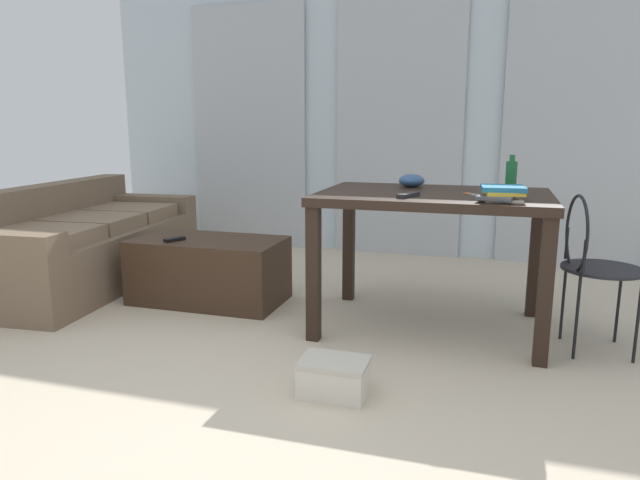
# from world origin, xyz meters

# --- Properties ---
(ground_plane) EXTENTS (8.05, 8.05, 0.00)m
(ground_plane) POSITION_xyz_m (0.00, 1.28, 0.00)
(ground_plane) COLOR beige
(wall_back) EXTENTS (5.65, 0.10, 2.63)m
(wall_back) POSITION_xyz_m (0.00, 3.35, 1.31)
(wall_back) COLOR silver
(wall_back) RESTS_ON ground
(curtains) EXTENTS (4.02, 0.03, 2.27)m
(curtains) POSITION_xyz_m (0.00, 3.27, 1.14)
(curtains) COLOR #B2B7BC
(curtains) RESTS_ON ground
(couch) EXTENTS (1.04, 2.05, 0.73)m
(couch) POSITION_xyz_m (-2.10, 1.61, 0.29)
(couch) COLOR brown
(couch) RESTS_ON ground
(coffee_table) EXTENTS (0.99, 0.53, 0.43)m
(coffee_table) POSITION_xyz_m (-0.96, 1.46, 0.21)
(coffee_table) COLOR #382619
(coffee_table) RESTS_ON ground
(craft_table) EXTENTS (1.28, 0.89, 0.80)m
(craft_table) POSITION_xyz_m (0.52, 1.39, 0.69)
(craft_table) COLOR black
(craft_table) RESTS_ON ground
(wire_chair) EXTENTS (0.41, 0.42, 0.83)m
(wire_chair) POSITION_xyz_m (1.33, 1.27, 0.51)
(wire_chair) COLOR black
(wire_chair) RESTS_ON ground
(bottle_near) EXTENTS (0.06, 0.06, 0.21)m
(bottle_near) POSITION_xyz_m (0.93, 1.54, 0.89)
(bottle_near) COLOR #195B2D
(bottle_near) RESTS_ON craft_table
(bowl) EXTENTS (0.16, 0.16, 0.08)m
(bowl) POSITION_xyz_m (0.35, 1.63, 0.84)
(bowl) COLOR #2D4C7A
(bowl) RESTS_ON craft_table
(book_stack) EXTENTS (0.24, 0.31, 0.07)m
(book_stack) POSITION_xyz_m (0.88, 1.14, 0.84)
(book_stack) COLOR silver
(book_stack) RESTS_ON craft_table
(tv_remote_on_table) EXTENTS (0.10, 0.18, 0.02)m
(tv_remote_on_table) POSITION_xyz_m (0.41, 1.14, 0.81)
(tv_remote_on_table) COLOR #232326
(tv_remote_on_table) RESTS_ON craft_table
(scissors) EXTENTS (0.11, 0.11, 0.00)m
(scissors) POSITION_xyz_m (0.72, 1.36, 0.80)
(scissors) COLOR #9EA0A5
(scissors) RESTS_ON craft_table
(tv_remote_primary) EXTENTS (0.10, 0.15, 0.02)m
(tv_remote_primary) POSITION_xyz_m (-1.14, 1.34, 0.44)
(tv_remote_primary) COLOR black
(tv_remote_primary) RESTS_ON coffee_table
(shoebox) EXTENTS (0.30, 0.21, 0.16)m
(shoebox) POSITION_xyz_m (0.21, 0.39, 0.08)
(shoebox) COLOR beige
(shoebox) RESTS_ON ground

